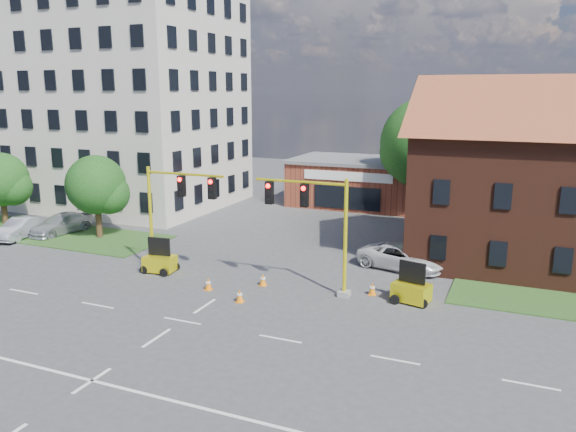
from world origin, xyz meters
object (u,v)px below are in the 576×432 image
object	(u,v)px
trailer_east	(411,290)
signal_mast_east	(315,221)
pickup_white	(402,257)
trailer_west	(160,262)
signal_mast_west	(174,207)

from	to	relation	value
trailer_east	signal_mast_east	bearing A→B (deg)	-160.03
trailer_east	pickup_white	xyz separation A→B (m)	(-1.55, 5.24, 0.10)
signal_mast_east	pickup_white	size ratio (longest dim) A/B	1.17
trailer_west	trailer_east	distance (m)	14.64
signal_mast_west	pickup_white	distance (m)	13.86
signal_mast_west	signal_mast_east	xyz separation A→B (m)	(8.71, 0.00, 0.00)
signal_mast_west	trailer_east	size ratio (longest dim) A/B	3.05
signal_mast_east	trailer_east	world-z (taller)	signal_mast_east
trailer_west	signal_mast_west	bearing A→B (deg)	15.25
signal_mast_west	signal_mast_east	size ratio (longest dim) A/B	1.00
signal_mast_east	trailer_west	size ratio (longest dim) A/B	3.08
trailer_east	pickup_white	size ratio (longest dim) A/B	0.38
pickup_white	signal_mast_west	bearing A→B (deg)	128.72
signal_mast_east	pickup_white	bearing A→B (deg)	59.20
signal_mast_west	trailer_west	size ratio (longest dim) A/B	3.08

